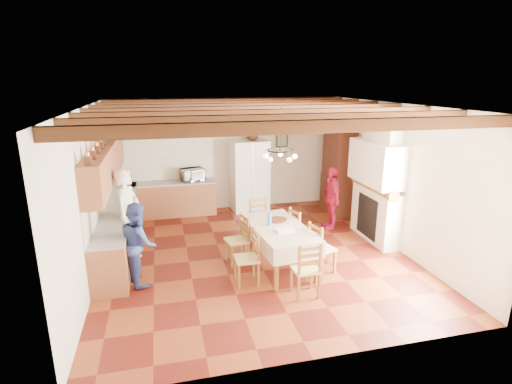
# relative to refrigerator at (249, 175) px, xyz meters

# --- Properties ---
(floor) EXTENTS (6.00, 6.50, 0.02)m
(floor) POSITION_rel_refrigerator_xyz_m (-0.55, -2.96, -0.96)
(floor) COLOR #4E140D
(floor) RESTS_ON ground
(ceiling) EXTENTS (6.00, 6.50, 0.02)m
(ceiling) POSITION_rel_refrigerator_xyz_m (-0.55, -2.96, 2.06)
(ceiling) COLOR silver
(ceiling) RESTS_ON ground
(wall_back) EXTENTS (6.00, 0.02, 3.00)m
(wall_back) POSITION_rel_refrigerator_xyz_m (-0.55, 0.30, 0.55)
(wall_back) COLOR beige
(wall_back) RESTS_ON ground
(wall_front) EXTENTS (6.00, 0.02, 3.00)m
(wall_front) POSITION_rel_refrigerator_xyz_m (-0.55, -6.22, 0.55)
(wall_front) COLOR beige
(wall_front) RESTS_ON ground
(wall_left) EXTENTS (0.02, 6.50, 3.00)m
(wall_left) POSITION_rel_refrigerator_xyz_m (-3.56, -2.96, 0.55)
(wall_left) COLOR beige
(wall_left) RESTS_ON ground
(wall_right) EXTENTS (0.02, 6.50, 3.00)m
(wall_right) POSITION_rel_refrigerator_xyz_m (2.46, -2.96, 0.55)
(wall_right) COLOR beige
(wall_right) RESTS_ON ground
(ceiling_beams) EXTENTS (6.00, 6.30, 0.16)m
(ceiling_beams) POSITION_rel_refrigerator_xyz_m (-0.55, -2.96, 1.96)
(ceiling_beams) COLOR #3C1B0C
(ceiling_beams) RESTS_ON ground
(lower_cabinets_left) EXTENTS (0.60, 4.30, 0.86)m
(lower_cabinets_left) POSITION_rel_refrigerator_xyz_m (-3.25, -1.91, -0.52)
(lower_cabinets_left) COLOR brown
(lower_cabinets_left) RESTS_ON ground
(lower_cabinets_back) EXTENTS (2.30, 0.60, 0.86)m
(lower_cabinets_back) POSITION_rel_refrigerator_xyz_m (-2.10, -0.01, -0.52)
(lower_cabinets_back) COLOR brown
(lower_cabinets_back) RESTS_ON ground
(countertop_left) EXTENTS (0.62, 4.30, 0.04)m
(countertop_left) POSITION_rel_refrigerator_xyz_m (-3.25, -1.91, -0.07)
(countertop_left) COLOR slate
(countertop_left) RESTS_ON lower_cabinets_left
(countertop_back) EXTENTS (2.34, 0.62, 0.04)m
(countertop_back) POSITION_rel_refrigerator_xyz_m (-2.10, -0.01, -0.07)
(countertop_back) COLOR slate
(countertop_back) RESTS_ON lower_cabinets_back
(backsplash_left) EXTENTS (0.03, 4.30, 0.60)m
(backsplash_left) POSITION_rel_refrigerator_xyz_m (-3.54, -1.91, 0.25)
(backsplash_left) COLOR silver
(backsplash_left) RESTS_ON ground
(backsplash_back) EXTENTS (2.30, 0.03, 0.60)m
(backsplash_back) POSITION_rel_refrigerator_xyz_m (-2.10, 0.27, 0.25)
(backsplash_back) COLOR silver
(backsplash_back) RESTS_ON ground
(upper_cabinets) EXTENTS (0.35, 4.20, 0.70)m
(upper_cabinets) POSITION_rel_refrigerator_xyz_m (-3.38, -1.91, 0.90)
(upper_cabinets) COLOR brown
(upper_cabinets) RESTS_ON ground
(fireplace) EXTENTS (0.56, 1.60, 2.80)m
(fireplace) POSITION_rel_refrigerator_xyz_m (2.17, -2.76, 0.45)
(fireplace) COLOR beige
(fireplace) RESTS_ON ground
(wall_picture) EXTENTS (0.34, 0.03, 0.42)m
(wall_picture) POSITION_rel_refrigerator_xyz_m (1.00, 0.27, 0.90)
(wall_picture) COLOR #2E2516
(wall_picture) RESTS_ON ground
(refrigerator) EXTENTS (1.01, 0.85, 1.91)m
(refrigerator) POSITION_rel_refrigerator_xyz_m (0.00, 0.00, 0.00)
(refrigerator) COLOR white
(refrigerator) RESTS_ON floor
(hutch) EXTENTS (0.57, 1.24, 2.20)m
(hutch) POSITION_rel_refrigerator_xyz_m (2.20, -0.81, 0.14)
(hutch) COLOR #361911
(hutch) RESTS_ON floor
(dining_table) EXTENTS (1.13, 1.95, 0.81)m
(dining_table) POSITION_rel_refrigerator_xyz_m (-0.23, -3.56, -0.22)
(dining_table) COLOR beige
(dining_table) RESTS_ON floor
(chandelier) EXTENTS (0.47, 0.47, 0.03)m
(chandelier) POSITION_rel_refrigerator_xyz_m (-0.23, -3.56, 1.30)
(chandelier) COLOR black
(chandelier) RESTS_ON ground
(chair_left_near) EXTENTS (0.40, 0.42, 0.96)m
(chair_left_near) POSITION_rel_refrigerator_xyz_m (-0.95, -4.04, -0.47)
(chair_left_near) COLOR brown
(chair_left_near) RESTS_ON floor
(chair_left_far) EXTENTS (0.47, 0.48, 0.96)m
(chair_left_far) POSITION_rel_refrigerator_xyz_m (-0.97, -3.21, -0.47)
(chair_left_far) COLOR brown
(chair_left_far) RESTS_ON floor
(chair_right_near) EXTENTS (0.50, 0.52, 0.96)m
(chair_right_near) POSITION_rel_refrigerator_xyz_m (0.49, -3.94, -0.47)
(chair_right_near) COLOR brown
(chair_right_near) RESTS_ON floor
(chair_right_far) EXTENTS (0.49, 0.50, 0.96)m
(chair_right_far) POSITION_rel_refrigerator_xyz_m (0.41, -3.05, -0.47)
(chair_right_far) COLOR brown
(chair_right_far) RESTS_ON floor
(chair_end_near) EXTENTS (0.43, 0.41, 0.96)m
(chair_end_near) POSITION_rel_refrigerator_xyz_m (-0.10, -4.67, -0.47)
(chair_end_near) COLOR brown
(chair_end_near) RESTS_ON floor
(chair_end_far) EXTENTS (0.44, 0.42, 0.96)m
(chair_end_far) POSITION_rel_refrigerator_xyz_m (-0.27, -2.34, -0.47)
(chair_end_far) COLOR brown
(chair_end_far) RESTS_ON floor
(person_man) EXTENTS (0.66, 0.79, 1.86)m
(person_man) POSITION_rel_refrigerator_xyz_m (-2.97, -2.59, -0.03)
(person_man) COLOR white
(person_man) RESTS_ON floor
(person_woman_blue) EXTENTS (0.73, 0.84, 1.46)m
(person_woman_blue) POSITION_rel_refrigerator_xyz_m (-2.76, -3.56, -0.22)
(person_woman_blue) COLOR #33448C
(person_woman_blue) RESTS_ON floor
(person_woman_red) EXTENTS (0.45, 0.91, 1.50)m
(person_woman_red) POSITION_rel_refrigerator_xyz_m (1.58, -1.87, -0.20)
(person_woman_red) COLOR #A81333
(person_woman_red) RESTS_ON floor
(microwave) EXTENTS (0.68, 0.56, 0.32)m
(microwave) POSITION_rel_refrigerator_xyz_m (-1.51, -0.01, 0.11)
(microwave) COLOR silver
(microwave) RESTS_ON countertop_back
(fridge_vase) EXTENTS (0.38, 0.38, 0.32)m
(fridge_vase) POSITION_rel_refrigerator_xyz_m (0.11, 0.00, 1.11)
(fridge_vase) COLOR #361911
(fridge_vase) RESTS_ON refrigerator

